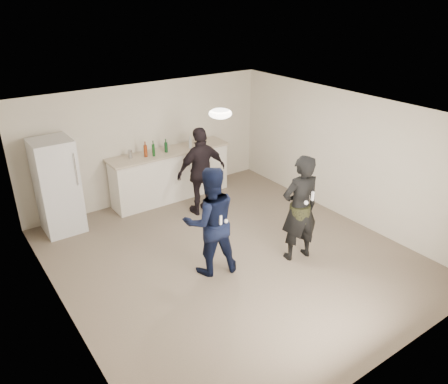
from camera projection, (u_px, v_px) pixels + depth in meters
floor at (231, 256)px, 7.54m from camera, size 6.00×6.00×0.00m
ceiling at (232, 114)px, 6.49m from camera, size 6.00×6.00×0.00m
wall_back at (148, 142)px, 9.24m from camera, size 6.00×0.00×6.00m
wall_front at (391, 284)px, 4.79m from camera, size 6.00×0.00×6.00m
wall_left at (58, 242)px, 5.58m from camera, size 0.00×6.00×6.00m
wall_right at (346, 157)px, 8.45m from camera, size 0.00×6.00×6.00m
counter at (171, 175)px, 9.47m from camera, size 2.60×0.56×1.05m
counter_top at (169, 152)px, 9.24m from camera, size 2.68×0.64×0.04m
fridge at (57, 187)px, 8.02m from camera, size 0.70×0.70×1.80m
fridge_handle at (76, 169)px, 7.72m from camera, size 0.02×0.02×0.60m
ceiling_dome at (220, 114)px, 6.73m from camera, size 0.36×0.36×0.16m
shaker at (130, 154)px, 8.80m from camera, size 0.08×0.08×0.17m
man at (210, 221)px, 6.81m from camera, size 1.03×0.90×1.80m
woman at (300, 209)px, 7.15m from camera, size 0.75×0.56×1.85m
camo_shorts at (300, 213)px, 7.19m from camera, size 0.34×0.34×0.28m
spectator at (202, 171)px, 8.68m from camera, size 1.08×0.49×1.81m
remote_man at (221, 220)px, 6.54m from camera, size 0.04×0.04×0.15m
nunchuk_man at (226, 221)px, 6.66m from camera, size 0.07×0.07×0.07m
remote_woman at (313, 196)px, 6.83m from camera, size 0.04×0.04×0.15m
nunchuk_woman at (306, 203)px, 6.84m from camera, size 0.07×0.07×0.07m
bottle_cluster at (162, 148)px, 9.03m from camera, size 1.09×0.14×0.25m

